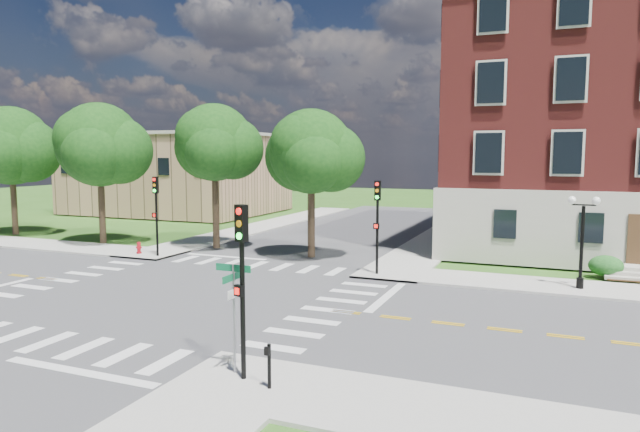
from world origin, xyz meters
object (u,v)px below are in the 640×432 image
at_px(twin_lamp_west, 582,237).
at_px(push_button_post, 269,364).
at_px(traffic_signal_nw, 156,206).
at_px(traffic_signal_se, 242,269).
at_px(traffic_signal_ne, 377,215).
at_px(fire_hydrant, 139,248).
at_px(street_sign_pole, 234,297).

xyz_separation_m(twin_lamp_west, push_button_post, (-7.99, -15.48, -1.73)).
distance_m(traffic_signal_nw, twin_lamp_west, 23.38).
xyz_separation_m(traffic_signal_se, push_button_post, (0.96, -0.33, -2.39)).
bearing_deg(traffic_signal_ne, traffic_signal_nw, -179.83).
xyz_separation_m(traffic_signal_se, fire_hydrant, (-16.01, 14.85, -2.72)).
distance_m(street_sign_pole, fire_hydrant, 21.39).
xyz_separation_m(twin_lamp_west, street_sign_pole, (-9.39, -14.86, -0.21)).
bearing_deg(twin_lamp_west, traffic_signal_se, -120.57).
relative_size(traffic_signal_se, fire_hydrant, 6.40).
bearing_deg(traffic_signal_se, traffic_signal_nw, 134.59).
bearing_deg(traffic_signal_se, push_button_post, -18.78).
bearing_deg(push_button_post, street_sign_pole, 156.01).
bearing_deg(push_button_post, fire_hydrant, 138.18).
xyz_separation_m(traffic_signal_ne, traffic_signal_nw, (-13.81, -0.04, 0.00)).
height_order(traffic_signal_se, twin_lamp_west, traffic_signal_se).
distance_m(traffic_signal_nw, push_button_post, 21.58).
height_order(traffic_signal_se, traffic_signal_ne, same).
bearing_deg(push_button_post, traffic_signal_nw, 135.81).
bearing_deg(street_sign_pole, push_button_post, -23.99).
distance_m(traffic_signal_se, twin_lamp_west, 17.61).
relative_size(traffic_signal_nw, twin_lamp_west, 1.13).
relative_size(traffic_signal_se, push_button_post, 4.00).
distance_m(street_sign_pole, push_button_post, 2.15).
bearing_deg(street_sign_pole, traffic_signal_nw, 134.30).
xyz_separation_m(traffic_signal_se, street_sign_pole, (-0.44, 0.30, -0.88)).
xyz_separation_m(street_sign_pole, fire_hydrant, (-15.57, 14.56, -1.84)).
height_order(traffic_signal_se, street_sign_pole, traffic_signal_se).
bearing_deg(street_sign_pole, fire_hydrant, 136.93).
bearing_deg(street_sign_pole, traffic_signal_se, -34.08).
height_order(traffic_signal_se, fire_hydrant, traffic_signal_se).
relative_size(traffic_signal_ne, fire_hydrant, 6.40).
bearing_deg(twin_lamp_west, traffic_signal_ne, -177.06).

